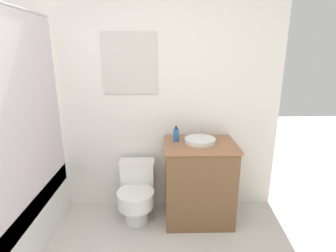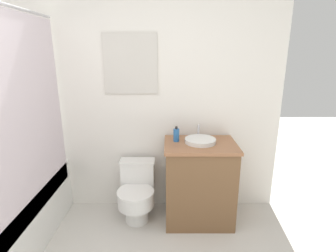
% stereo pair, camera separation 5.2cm
% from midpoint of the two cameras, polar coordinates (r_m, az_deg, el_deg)
% --- Properties ---
extents(wall_back, '(3.31, 0.07, 2.50)m').
position_cam_midpoint_polar(wall_back, '(2.72, -9.90, 6.97)').
color(wall_back, white).
rests_on(wall_back, ground_plane).
extents(shower_area, '(0.58, 1.51, 1.98)m').
position_cam_midpoint_polar(shower_area, '(2.66, -31.34, -17.11)').
color(shower_area, white).
rests_on(shower_area, ground_plane).
extents(toilet, '(0.36, 0.49, 0.59)m').
position_cam_midpoint_polar(toilet, '(2.75, -6.18, -14.12)').
color(toilet, white).
rests_on(toilet, ground_plane).
extents(vanity, '(0.69, 0.51, 0.82)m').
position_cam_midpoint_polar(vanity, '(2.69, 7.42, -12.03)').
color(vanity, brown).
rests_on(vanity, ground_plane).
extents(sink, '(0.30, 0.33, 0.13)m').
position_cam_midpoint_polar(sink, '(2.54, 7.70, -3.15)').
color(sink, white).
rests_on(sink, vanity).
extents(soap_bottle, '(0.06, 0.06, 0.15)m').
position_cam_midpoint_polar(soap_bottle, '(2.54, 2.48, -1.96)').
color(soap_bottle, '#2D6BB2').
rests_on(soap_bottle, vanity).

